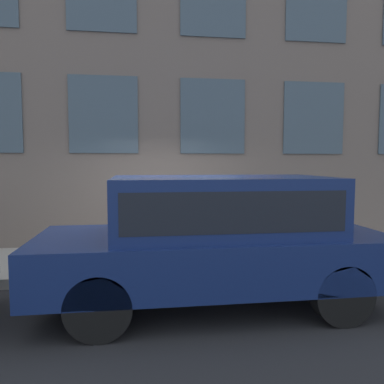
# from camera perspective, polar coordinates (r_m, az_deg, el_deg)

# --- Properties ---
(ground_plane) EXTENTS (80.00, 80.00, 0.00)m
(ground_plane) POSITION_cam_1_polar(r_m,az_deg,el_deg) (6.22, -3.71, -13.63)
(ground_plane) COLOR #2D2D30
(sidewalk) EXTENTS (2.21, 60.00, 0.16)m
(sidewalk) POSITION_cam_1_polar(r_m,az_deg,el_deg) (7.26, -4.38, -10.31)
(sidewalk) COLOR #B2ADA3
(sidewalk) RESTS_ON ground_plane
(fire_hydrant) EXTENTS (0.27, 0.40, 0.72)m
(fire_hydrant) POSITION_cam_1_polar(r_m,az_deg,el_deg) (6.44, -2.26, -8.09)
(fire_hydrant) COLOR gray
(fire_hydrant) RESTS_ON sidewalk
(person) EXTENTS (0.34, 0.23, 1.41)m
(person) POSITION_cam_1_polar(r_m,az_deg,el_deg) (6.80, 2.12, -3.32)
(person) COLOR navy
(person) RESTS_ON sidewalk
(parked_truck_navy_near) EXTENTS (1.81, 4.57, 1.75)m
(parked_truck_navy_near) POSITION_cam_1_polar(r_m,az_deg,el_deg) (5.02, 3.81, -6.20)
(parked_truck_navy_near) COLOR black
(parked_truck_navy_near) RESTS_ON ground_plane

